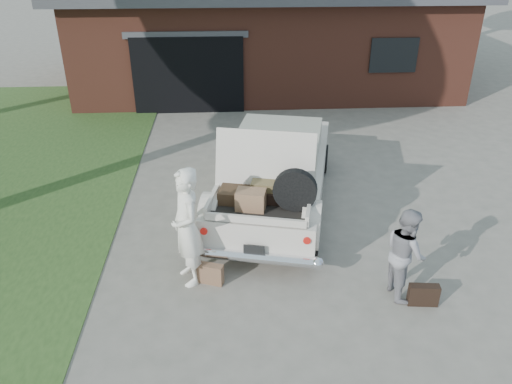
{
  "coord_description": "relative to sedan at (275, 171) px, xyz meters",
  "views": [
    {
      "loc": [
        -0.45,
        -6.48,
        4.82
      ],
      "look_at": [
        0.0,
        0.6,
        1.1
      ],
      "focal_mm": 35.0,
      "sensor_mm": 36.0,
      "label": 1
    }
  ],
  "objects": [
    {
      "name": "ground",
      "position": [
        -0.47,
        -2.15,
        -0.73
      ],
      "size": [
        90.0,
        90.0,
        0.0
      ],
      "primitive_type": "plane",
      "color": "gray",
      "rests_on": "ground"
    },
    {
      "name": "house",
      "position": [
        0.51,
        9.32,
        0.94
      ],
      "size": [
        12.8,
        7.8,
        3.3
      ],
      "color": "brown",
      "rests_on": "ground"
    },
    {
      "name": "sedan",
      "position": [
        0.0,
        0.0,
        0.0
      ],
      "size": [
        2.98,
        5.25,
        2.03
      ],
      "rotation": [
        0.0,
        0.0,
        -0.23
      ],
      "color": "beige",
      "rests_on": "ground"
    },
    {
      "name": "woman_left",
      "position": [
        -1.55,
        -2.32,
        0.21
      ],
      "size": [
        0.66,
        0.8,
        1.89
      ],
      "primitive_type": "imported",
      "rotation": [
        0.0,
        0.0,
        -1.22
      ],
      "color": "white",
      "rests_on": "ground"
    },
    {
      "name": "woman_right",
      "position": [
        1.61,
        -2.83,
        -0.02
      ],
      "size": [
        0.6,
        0.74,
        1.42
      ],
      "primitive_type": "imported",
      "rotation": [
        0.0,
        0.0,
        1.67
      ],
      "color": "gray",
      "rests_on": "ground"
    },
    {
      "name": "suitcase_left",
      "position": [
        -1.24,
        -2.42,
        -0.56
      ],
      "size": [
        0.45,
        0.28,
        0.33
      ],
      "primitive_type": "cube",
      "rotation": [
        0.0,
        0.0,
        -0.35
      ],
      "color": "brown",
      "rests_on": "ground"
    },
    {
      "name": "suitcase_right",
      "position": [
        1.85,
        -3.12,
        -0.56
      ],
      "size": [
        0.44,
        0.18,
        0.33
      ],
      "primitive_type": "cube",
      "rotation": [
        0.0,
        0.0,
        -0.11
      ],
      "color": "black",
      "rests_on": "ground"
    }
  ]
}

